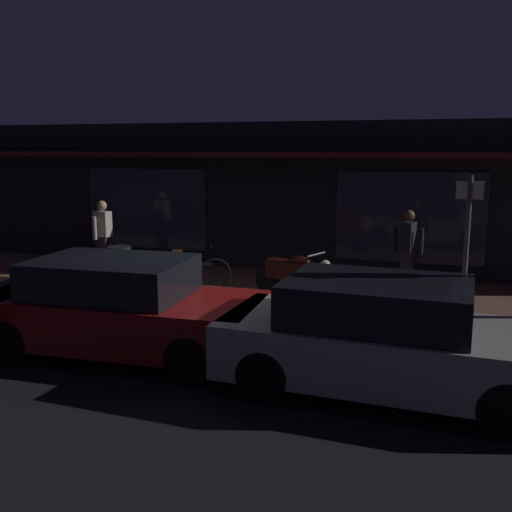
{
  "coord_description": "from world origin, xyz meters",
  "views": [
    {
      "loc": [
        3.87,
        -8.21,
        3.0
      ],
      "look_at": [
        0.5,
        2.4,
        0.95
      ],
      "focal_mm": 41.25,
      "sensor_mm": 36.0,
      "label": 1
    }
  ],
  "objects_px": {
    "trash_bin": "(120,269)",
    "parked_car_far": "(119,308)",
    "bicycle_parked": "(190,274)",
    "parked_car_across": "(385,338)",
    "person_bystander": "(407,250)",
    "motorcycle": "(294,275)",
    "sign_post": "(467,237)",
    "person_photographer": "(103,235)"
  },
  "relations": [
    {
      "from": "trash_bin",
      "to": "parked_car_far",
      "type": "height_order",
      "value": "parked_car_far"
    },
    {
      "from": "bicycle_parked",
      "to": "parked_car_across",
      "type": "bearing_deg",
      "value": -40.4
    },
    {
      "from": "parked_car_far",
      "to": "trash_bin",
      "type": "bearing_deg",
      "value": 120.49
    },
    {
      "from": "person_bystander",
      "to": "parked_car_across",
      "type": "bearing_deg",
      "value": -89.78
    },
    {
      "from": "motorcycle",
      "to": "parked_car_across",
      "type": "height_order",
      "value": "parked_car_across"
    },
    {
      "from": "parked_car_far",
      "to": "parked_car_across",
      "type": "height_order",
      "value": "same"
    },
    {
      "from": "person_bystander",
      "to": "sign_post",
      "type": "bearing_deg",
      "value": -49.65
    },
    {
      "from": "sign_post",
      "to": "trash_bin",
      "type": "relative_size",
      "value": 2.58
    },
    {
      "from": "person_bystander",
      "to": "parked_car_far",
      "type": "xyz_separation_m",
      "value": [
        -3.82,
        -4.42,
        -0.32
      ]
    },
    {
      "from": "motorcycle",
      "to": "person_photographer",
      "type": "height_order",
      "value": "person_photographer"
    },
    {
      "from": "bicycle_parked",
      "to": "sign_post",
      "type": "distance_m",
      "value": 5.29
    },
    {
      "from": "motorcycle",
      "to": "person_bystander",
      "type": "xyz_separation_m",
      "value": [
        1.98,
        1.22,
        0.38
      ]
    },
    {
      "from": "person_photographer",
      "to": "trash_bin",
      "type": "height_order",
      "value": "person_photographer"
    },
    {
      "from": "bicycle_parked",
      "to": "trash_bin",
      "type": "bearing_deg",
      "value": -158.56
    },
    {
      "from": "motorcycle",
      "to": "bicycle_parked",
      "type": "relative_size",
      "value": 1.07
    },
    {
      "from": "person_photographer",
      "to": "trash_bin",
      "type": "bearing_deg",
      "value": -49.71
    },
    {
      "from": "person_photographer",
      "to": "parked_car_across",
      "type": "xyz_separation_m",
      "value": [
        6.81,
        -4.61,
        -0.32
      ]
    },
    {
      "from": "bicycle_parked",
      "to": "sign_post",
      "type": "relative_size",
      "value": 0.63
    },
    {
      "from": "person_bystander",
      "to": "parked_car_across",
      "type": "distance_m",
      "value": 4.67
    },
    {
      "from": "motorcycle",
      "to": "person_bystander",
      "type": "bearing_deg",
      "value": 31.64
    },
    {
      "from": "bicycle_parked",
      "to": "parked_car_far",
      "type": "distance_m",
      "value": 3.34
    },
    {
      "from": "motorcycle",
      "to": "bicycle_parked",
      "type": "xyz_separation_m",
      "value": [
        -2.18,
        0.12,
        -0.14
      ]
    },
    {
      "from": "parked_car_far",
      "to": "parked_car_across",
      "type": "xyz_separation_m",
      "value": [
        3.83,
        -0.24,
        0.0
      ]
    },
    {
      "from": "trash_bin",
      "to": "person_bystander",
      "type": "bearing_deg",
      "value": 16.41
    },
    {
      "from": "trash_bin",
      "to": "parked_car_far",
      "type": "distance_m",
      "value": 3.26
    },
    {
      "from": "motorcycle",
      "to": "person_photographer",
      "type": "distance_m",
      "value": 4.97
    },
    {
      "from": "parked_car_across",
      "to": "sign_post",
      "type": "bearing_deg",
      "value": 73.56
    },
    {
      "from": "motorcycle",
      "to": "parked_car_across",
      "type": "distance_m",
      "value": 3.98
    },
    {
      "from": "motorcycle",
      "to": "parked_car_far",
      "type": "bearing_deg",
      "value": -119.88
    },
    {
      "from": "motorcycle",
      "to": "trash_bin",
      "type": "height_order",
      "value": "motorcycle"
    },
    {
      "from": "person_bystander",
      "to": "parked_car_across",
      "type": "relative_size",
      "value": 0.4
    },
    {
      "from": "bicycle_parked",
      "to": "person_bystander",
      "type": "bearing_deg",
      "value": 14.78
    },
    {
      "from": "sign_post",
      "to": "parked_car_far",
      "type": "height_order",
      "value": "sign_post"
    },
    {
      "from": "person_photographer",
      "to": "parked_car_far",
      "type": "distance_m",
      "value": 5.3
    },
    {
      "from": "sign_post",
      "to": "person_bystander",
      "type": "bearing_deg",
      "value": 130.35
    },
    {
      "from": "person_photographer",
      "to": "motorcycle",
      "type": "bearing_deg",
      "value": -13.72
    },
    {
      "from": "person_bystander",
      "to": "trash_bin",
      "type": "bearing_deg",
      "value": -163.59
    },
    {
      "from": "person_bystander",
      "to": "sign_post",
      "type": "relative_size",
      "value": 0.7
    },
    {
      "from": "trash_bin",
      "to": "parked_car_across",
      "type": "xyz_separation_m",
      "value": [
        5.49,
        -3.05,
        0.08
      ]
    },
    {
      "from": "person_bystander",
      "to": "parked_car_far",
      "type": "bearing_deg",
      "value": -130.83
    },
    {
      "from": "sign_post",
      "to": "bicycle_parked",
      "type": "bearing_deg",
      "value": 178.7
    },
    {
      "from": "sign_post",
      "to": "trash_bin",
      "type": "bearing_deg",
      "value": -176.53
    }
  ]
}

